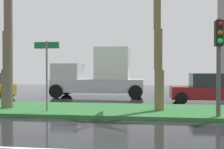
# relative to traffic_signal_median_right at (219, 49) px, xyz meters

# --- Properties ---
(ground_plane) EXTENTS (90.00, 42.00, 0.10)m
(ground_plane) POSITION_rel_traffic_signal_median_right_xyz_m (-5.33, 2.57, -2.74)
(ground_plane) COLOR black
(near_lane_divider_stripe) EXTENTS (81.00, 0.14, 0.01)m
(near_lane_divider_stripe) POSITION_rel_traffic_signal_median_right_xyz_m (-5.33, -4.43, -2.69)
(near_lane_divider_stripe) COLOR white
(near_lane_divider_stripe) RESTS_ON ground_plane
(median_strip) EXTENTS (85.50, 4.00, 0.15)m
(median_strip) POSITION_rel_traffic_signal_median_right_xyz_m (-5.33, 1.57, -2.62)
(median_strip) COLOR #2D6B33
(median_strip) RESTS_ON ground_plane
(traffic_signal_median_right) EXTENTS (0.28, 0.43, 3.69)m
(traffic_signal_median_right) POSITION_rel_traffic_signal_median_right_xyz_m (0.00, 0.00, 0.00)
(traffic_signal_median_right) COLOR #4C4C47
(traffic_signal_median_right) RESTS_ON median_strip
(street_name_sign) EXTENTS (1.10, 0.08, 3.00)m
(street_name_sign) POSITION_rel_traffic_signal_median_right_xyz_m (-6.95, 0.47, -0.62)
(street_name_sign) COLOR slate
(street_name_sign) RESTS_ON median_strip
(box_truck_lead) EXTENTS (6.40, 2.64, 3.46)m
(box_truck_lead) POSITION_rel_traffic_signal_median_right_xyz_m (-6.09, 8.29, -1.15)
(box_truck_lead) COLOR silver
(box_truck_lead) RESTS_ON ground_plane
(car_in_traffic_second) EXTENTS (4.30, 2.02, 1.72)m
(car_in_traffic_second) POSITION_rel_traffic_signal_median_right_xyz_m (0.88, 5.56, -1.87)
(car_in_traffic_second) COLOR maroon
(car_in_traffic_second) RESTS_ON ground_plane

